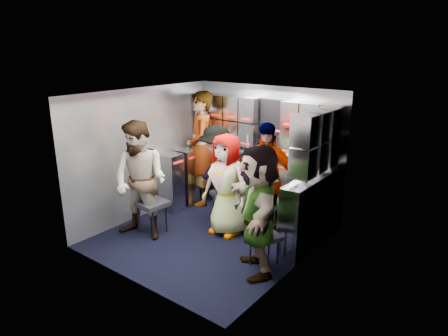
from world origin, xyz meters
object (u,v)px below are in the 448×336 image
Objects in this scene: jump_seat_center at (233,202)px; attendant_arc_b at (217,175)px; attendant_standing at (201,149)px; attendant_arc_e at (258,210)px; attendant_arc_a at (141,181)px; jump_seat_mid_left at (224,195)px; jump_seat_near_right at (265,238)px; jump_seat_near_left at (152,205)px; attendant_arc_c at (226,185)px; attendant_arc_d at (265,180)px; jump_seat_mid_right at (270,204)px.

jump_seat_center is 0.32× the size of attendant_arc_b.
attendant_standing is 2.43m from attendant_arc_e.
jump_seat_mid_left is at bearing 55.65° from attendant_arc_a.
jump_seat_near_right is 1.55m from attendant_arc_b.
jump_seat_near_left is 0.33× the size of attendant_arc_c.
jump_seat_mid_left is 0.27× the size of attendant_arc_a.
attendant_arc_a is 1.22m from attendant_arc_b.
attendant_arc_b is 0.92× the size of attendant_arc_d.
jump_seat_mid_left is 1.59m from jump_seat_near_right.
jump_seat_mid_left is at bearing 25.37° from attendant_standing.
jump_seat_mid_left is (0.51, 1.11, -0.06)m from jump_seat_near_left.
attendant_standing reaches higher than attendant_arc_d.
attendant_arc_d reaches higher than jump_seat_near_right.
attendant_arc_b reaches higher than jump_seat_center.
jump_seat_center is at bearing 36.38° from attendant_arc_a.
attendant_arc_c is at bearing -49.36° from jump_seat_mid_left.
jump_seat_center is 0.25× the size of attendant_standing.
jump_seat_mid_left is at bearing 146.38° from jump_seat_near_right.
attendant_standing reaches higher than jump_seat_mid_right.
attendant_arc_a reaches higher than jump_seat_near_right.
attendant_standing reaches higher than attendant_arc_e.
attendant_arc_c reaches higher than jump_seat_mid_left.
attendant_arc_e is (1.32, -0.88, 0.04)m from attendant_arc_b.
attendant_arc_c reaches higher than jump_seat_mid_right.
jump_seat_near_left is 1.22m from jump_seat_mid_left.
jump_seat_center is 0.37m from attendant_arc_c.
attendant_arc_e is at bearing 1.46° from jump_seat_near_left.
attendant_arc_b is (0.51, 1.11, -0.09)m from attendant_arc_a.
attendant_arc_e is (0.95, -0.80, 0.38)m from jump_seat_center.
attendant_arc_e reaches higher than jump_seat_near_right.
jump_seat_mid_right is at bearing 31.58° from jump_seat_center.
jump_seat_near_right is 0.28× the size of attendant_arc_d.
jump_seat_mid_right is 0.47m from attendant_arc_d.
attendant_arc_b is at bearing 61.14° from jump_seat_near_left.
jump_seat_near_right is at bearing -79.35° from attendant_arc_d.
jump_seat_center is at bearing 19.89° from attendant_standing.
attendant_arc_e is (0.47, -0.91, -0.03)m from attendant_arc_d.
attendant_standing is at bearing -166.90° from attendant_arc_e.
jump_seat_center is 0.56m from jump_seat_mid_right.
jump_seat_near_right reaches higher than jump_seat_mid_left.
attendant_arc_c is (0.00, -0.18, 0.32)m from jump_seat_center.
attendant_arc_d is (1.37, 1.14, -0.01)m from attendant_arc_a.
jump_seat_near_left reaches higher than jump_seat_mid_left.
attendant_arc_d reaches higher than attendant_arc_e.
attendant_arc_c reaches higher than jump_seat_near_left.
jump_seat_near_left is 1.04× the size of jump_seat_mid_right.
attendant_arc_c is (-0.95, 0.44, 0.38)m from jump_seat_near_right.
attendant_arc_b is at bearing 13.70° from attendant_standing.
attendant_arc_c is (0.89, 0.67, 0.32)m from jump_seat_near_left.
attendant_arc_a is 1.02× the size of attendant_arc_d.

